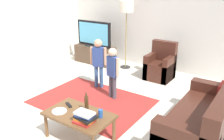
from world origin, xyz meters
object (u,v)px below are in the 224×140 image
at_px(book_stack, 85,117).
at_px(soda_can, 100,114).
at_px(tv_stand, 95,55).
at_px(plate, 59,111).
at_px(armchair, 161,67).
at_px(bottle, 87,104).
at_px(tv_remote, 69,105).
at_px(tv, 94,34).
at_px(couch, 206,122).
at_px(child_near_tv, 98,59).
at_px(coffee_table, 79,117).
at_px(floor_lamp, 126,10).
at_px(child_center, 113,69).

relative_size(book_stack, soda_can, 2.50).
height_order(tv_stand, plate, tv_stand).
relative_size(armchair, bottle, 2.96).
bearing_deg(book_stack, tv_remote, 157.18).
bearing_deg(tv, bottle, -53.31).
bearing_deg(armchair, tv_stand, 178.90).
xyz_separation_m(book_stack, bottle, (-0.17, 0.24, 0.05)).
distance_m(couch, soda_can, 1.57).
relative_size(child_near_tv, coffee_table, 1.09).
relative_size(floor_lamp, child_center, 1.70).
distance_m(child_center, coffee_table, 1.48).
xyz_separation_m(bottle, tv_remote, (-0.35, -0.02, -0.12)).
xyz_separation_m(soda_can, plate, (-0.60, -0.22, -0.05)).
xyz_separation_m(child_near_tv, bottle, (0.97, -1.56, -0.11)).
xyz_separation_m(tv, coffee_table, (2.07, -2.97, -0.48)).
bearing_deg(tv_remote, child_center, 118.84).
relative_size(coffee_table, plate, 4.55).
bearing_deg(floor_lamp, coffee_table, -70.28).
relative_size(book_stack, bottle, 0.99).
bearing_deg(child_center, child_near_tv, 154.18).
bearing_deg(tv_stand, book_stack, -53.60).
bearing_deg(armchair, book_stack, -85.71).
bearing_deg(soda_can, plate, -159.86).
relative_size(tv_stand, soda_can, 10.00).
height_order(tv, child_center, tv).
height_order(couch, plate, couch).
distance_m(couch, plate, 2.18).
height_order(child_near_tv, plate, child_near_tv).
relative_size(tv, tv_remote, 6.47).
bearing_deg(armchair, coffee_table, -89.78).
bearing_deg(book_stack, bottle, 125.26).
height_order(tv, book_stack, tv).
xyz_separation_m(bottle, soda_can, (0.27, -0.02, -0.07)).
relative_size(tv, plate, 5.00).
distance_m(tv_stand, child_center, 2.36).
bearing_deg(plate, bottle, 36.05).
bearing_deg(bottle, floor_lamp, 111.27).
height_order(child_near_tv, book_stack, child_near_tv).
height_order(book_stack, bottle, bottle).
xyz_separation_m(tv_remote, plate, (0.02, -0.22, -0.00)).
distance_m(tv_stand, soda_can, 3.76).
bearing_deg(couch, child_center, 169.74).
distance_m(couch, floor_lamp, 3.61).
bearing_deg(plate, armchair, 85.00).
distance_m(tv, book_stack, 3.86).
relative_size(armchair, plate, 4.09).
bearing_deg(tv, floor_lamp, 10.36).
bearing_deg(child_near_tv, coffee_table, -61.15).
distance_m(tv_stand, book_stack, 3.87).
height_order(armchair, plate, armchair).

